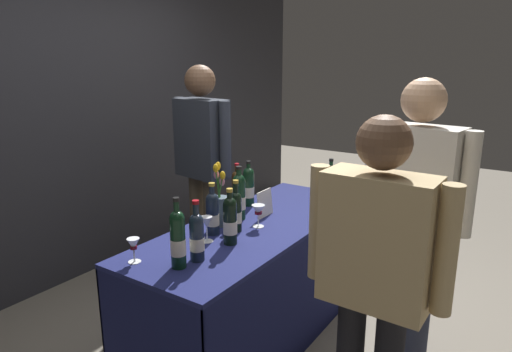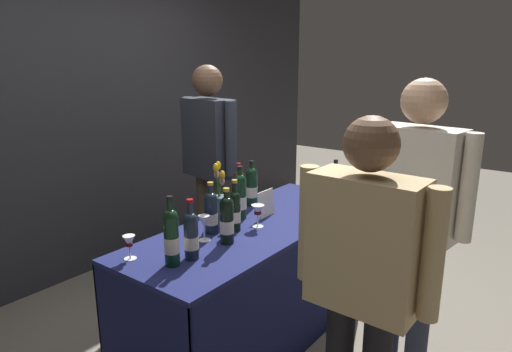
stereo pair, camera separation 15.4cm
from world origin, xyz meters
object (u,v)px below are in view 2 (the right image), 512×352
flower_vase (220,205)px  taster_foreground_right (414,205)px  wine_glass_mid (258,211)px  display_bottle_0 (211,212)px  wine_glass_near_vendor (129,243)px  featured_wine_bottle (227,219)px  vendor_presenter (209,153)px  wine_glass_near_taster (204,222)px  tasting_table (256,260)px

flower_vase → taster_foreground_right: 1.10m
wine_glass_mid → taster_foreground_right: bearing=-70.9°
display_bottle_0 → taster_foreground_right: 1.11m
display_bottle_0 → wine_glass_near_vendor: 0.52m
featured_wine_bottle → taster_foreground_right: 1.00m
featured_wine_bottle → wine_glass_mid: size_ratio=2.29×
vendor_presenter → taster_foreground_right: size_ratio=1.03×
flower_vase → display_bottle_0: bearing=-160.1°
display_bottle_0 → wine_glass_near_taster: bearing=-157.0°
flower_vase → vendor_presenter: bearing=46.9°
display_bottle_0 → wine_glass_near_vendor: (-0.51, 0.09, -0.04)m
display_bottle_0 → wine_glass_near_taster: 0.12m
wine_glass_near_vendor → wine_glass_mid: 0.78m
taster_foreground_right → display_bottle_0: bearing=35.9°
wine_glass_near_vendor → taster_foreground_right: 1.49m
display_bottle_0 → wine_glass_mid: bearing=-32.7°
flower_vase → wine_glass_near_vendor: bearing=176.7°
display_bottle_0 → featured_wine_bottle: bearing=-109.0°
wine_glass_mid → vendor_presenter: size_ratio=0.08×
flower_vase → taster_foreground_right: size_ratio=0.23×
vendor_presenter → display_bottle_0: bearing=-37.6°
featured_wine_bottle → wine_glass_near_vendor: featured_wine_bottle is taller
wine_glass_mid → vendor_presenter: bearing=59.2°
wine_glass_near_vendor → wine_glass_mid: wine_glass_mid is taller
wine_glass_mid → taster_foreground_right: taster_foreground_right is taller
wine_glass_mid → wine_glass_near_taster: size_ratio=0.94×
tasting_table → display_bottle_0: display_bottle_0 is taller
vendor_presenter → taster_foreground_right: (-0.23, -1.69, -0.04)m
featured_wine_bottle → wine_glass_near_taster: 0.14m
tasting_table → wine_glass_mid: 0.35m
wine_glass_near_taster → flower_vase: size_ratio=0.37×
tasting_table → wine_glass_near_taster: 0.52m
display_bottle_0 → taster_foreground_right: taster_foreground_right is taller
display_bottle_0 → vendor_presenter: (0.76, 0.71, 0.13)m
tasting_table → wine_glass_near_vendor: (-0.78, 0.20, 0.33)m
display_bottle_0 → wine_glass_near_vendor: bearing=170.4°
taster_foreground_right → flower_vase: bearing=28.4°
display_bottle_0 → wine_glass_mid: 0.29m
display_bottle_0 → vendor_presenter: size_ratio=0.18×
wine_glass_mid → flower_vase: bearing=117.0°
tasting_table → wine_glass_near_vendor: wine_glass_near_vendor is taller
wine_glass_near_taster → display_bottle_0: bearing=23.0°
featured_wine_bottle → wine_glass_near_taster: bearing=111.8°
wine_glass_near_taster → vendor_presenter: (0.86, 0.76, 0.16)m
featured_wine_bottle → wine_glass_mid: (0.30, 0.01, -0.04)m
wine_glass_near_vendor → taster_foreground_right: size_ratio=0.07×
tasting_table → featured_wine_bottle: size_ratio=5.84×
display_bottle_0 → tasting_table: bearing=-22.4°
wine_glass_mid → tasting_table: bearing=48.6°
wine_glass_mid → taster_foreground_right: (0.29, -0.82, 0.12)m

